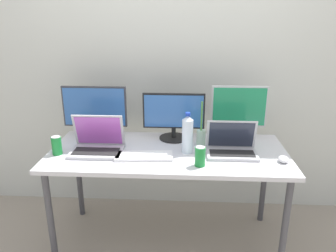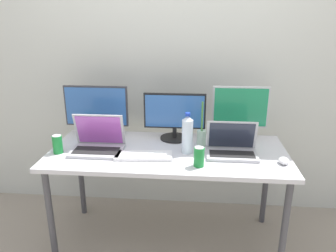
{
  "view_description": "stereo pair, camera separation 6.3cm",
  "coord_description": "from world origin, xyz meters",
  "px_view_note": "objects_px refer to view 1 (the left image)",
  "views": [
    {
      "loc": [
        0.12,
        -2.09,
        1.64
      ],
      "look_at": [
        0.0,
        0.0,
        0.92
      ],
      "focal_mm": 35.0,
      "sensor_mm": 36.0,
      "label": 1
    },
    {
      "loc": [
        0.18,
        -2.08,
        1.64
      ],
      "look_at": [
        0.0,
        0.0,
        0.92
      ],
      "focal_mm": 35.0,
      "sensor_mm": 36.0,
      "label": 2
    }
  ],
  "objects_px": {
    "soda_can_near_keyboard": "(57,146)",
    "water_bottle": "(187,134)",
    "monitor_left": "(95,111)",
    "bamboo_vase": "(201,136)",
    "monitor_center": "(174,116)",
    "keyboard_main": "(144,156)",
    "monitor_right": "(239,111)",
    "laptop_silver": "(97,143)",
    "work_desk": "(168,159)",
    "soda_can_by_laptop": "(200,156)",
    "laptop_secondary": "(232,146)",
    "mouse_by_keyboard": "(284,159)"
  },
  "relations": [
    {
      "from": "soda_can_near_keyboard",
      "to": "water_bottle",
      "type": "bearing_deg",
      "value": 5.26
    },
    {
      "from": "monitor_left",
      "to": "bamboo_vase",
      "type": "relative_size",
      "value": 1.49
    },
    {
      "from": "monitor_left",
      "to": "monitor_center",
      "type": "xyz_separation_m",
      "value": [
        0.59,
        -0.01,
        -0.02
      ]
    },
    {
      "from": "monitor_center",
      "to": "keyboard_main",
      "type": "xyz_separation_m",
      "value": [
        -0.18,
        -0.35,
        -0.17
      ]
    },
    {
      "from": "monitor_right",
      "to": "laptop_silver",
      "type": "xyz_separation_m",
      "value": [
        -0.99,
        -0.3,
        -0.16
      ]
    },
    {
      "from": "work_desk",
      "to": "monitor_left",
      "type": "height_order",
      "value": "monitor_left"
    },
    {
      "from": "monitor_center",
      "to": "soda_can_by_laptop",
      "type": "relative_size",
      "value": 3.63
    },
    {
      "from": "laptop_secondary",
      "to": "water_bottle",
      "type": "bearing_deg",
      "value": 179.1
    },
    {
      "from": "monitor_right",
      "to": "water_bottle",
      "type": "height_order",
      "value": "monitor_right"
    },
    {
      "from": "monitor_left",
      "to": "water_bottle",
      "type": "height_order",
      "value": "monitor_left"
    },
    {
      "from": "bamboo_vase",
      "to": "soda_can_near_keyboard",
      "type": "bearing_deg",
      "value": -167.46
    },
    {
      "from": "keyboard_main",
      "to": "water_bottle",
      "type": "bearing_deg",
      "value": 15.18
    },
    {
      "from": "laptop_silver",
      "to": "water_bottle",
      "type": "relative_size",
      "value": 1.23
    },
    {
      "from": "monitor_right",
      "to": "laptop_silver",
      "type": "height_order",
      "value": "monitor_right"
    },
    {
      "from": "mouse_by_keyboard",
      "to": "bamboo_vase",
      "type": "distance_m",
      "value": 0.58
    },
    {
      "from": "monitor_left",
      "to": "keyboard_main",
      "type": "height_order",
      "value": "monitor_left"
    },
    {
      "from": "monitor_right",
      "to": "keyboard_main",
      "type": "height_order",
      "value": "monitor_right"
    },
    {
      "from": "mouse_by_keyboard",
      "to": "monitor_right",
      "type": "bearing_deg",
      "value": 129.78
    },
    {
      "from": "mouse_by_keyboard",
      "to": "soda_can_by_laptop",
      "type": "distance_m",
      "value": 0.54
    },
    {
      "from": "work_desk",
      "to": "water_bottle",
      "type": "height_order",
      "value": "water_bottle"
    },
    {
      "from": "monitor_right",
      "to": "soda_can_near_keyboard",
      "type": "xyz_separation_m",
      "value": [
        -1.25,
        -0.36,
        -0.16
      ]
    },
    {
      "from": "work_desk",
      "to": "monitor_right",
      "type": "distance_m",
      "value": 0.64
    },
    {
      "from": "monitor_left",
      "to": "keyboard_main",
      "type": "relative_size",
      "value": 1.28
    },
    {
      "from": "laptop_secondary",
      "to": "soda_can_by_laptop",
      "type": "relative_size",
      "value": 2.66
    },
    {
      "from": "work_desk",
      "to": "keyboard_main",
      "type": "bearing_deg",
      "value": -140.67
    },
    {
      "from": "monitor_left",
      "to": "monitor_right",
      "type": "xyz_separation_m",
      "value": [
        1.07,
        0.02,
        0.01
      ]
    },
    {
      "from": "work_desk",
      "to": "laptop_silver",
      "type": "bearing_deg",
      "value": -175.23
    },
    {
      "from": "laptop_secondary",
      "to": "mouse_by_keyboard",
      "type": "height_order",
      "value": "laptop_secondary"
    },
    {
      "from": "monitor_left",
      "to": "mouse_by_keyboard",
      "type": "relative_size",
      "value": 5.31
    },
    {
      "from": "soda_can_by_laptop",
      "to": "bamboo_vase",
      "type": "bearing_deg",
      "value": 86.84
    },
    {
      "from": "soda_can_by_laptop",
      "to": "monitor_center",
      "type": "bearing_deg",
      "value": 111.77
    },
    {
      "from": "water_bottle",
      "to": "bamboo_vase",
      "type": "relative_size",
      "value": 0.87
    },
    {
      "from": "work_desk",
      "to": "laptop_silver",
      "type": "relative_size",
      "value": 4.71
    },
    {
      "from": "water_bottle",
      "to": "bamboo_vase",
      "type": "distance_m",
      "value": 0.18
    },
    {
      "from": "laptop_silver",
      "to": "monitor_center",
      "type": "bearing_deg",
      "value": 27.88
    },
    {
      "from": "monitor_left",
      "to": "laptop_silver",
      "type": "distance_m",
      "value": 0.33
    },
    {
      "from": "monitor_left",
      "to": "bamboo_vase",
      "type": "distance_m",
      "value": 0.82
    },
    {
      "from": "work_desk",
      "to": "soda_can_near_keyboard",
      "type": "xyz_separation_m",
      "value": [
        -0.74,
        -0.1,
        0.13
      ]
    },
    {
      "from": "mouse_by_keyboard",
      "to": "water_bottle",
      "type": "height_order",
      "value": "water_bottle"
    },
    {
      "from": "laptop_secondary",
      "to": "bamboo_vase",
      "type": "xyz_separation_m",
      "value": [
        -0.2,
        0.14,
        0.02
      ]
    },
    {
      "from": "monitor_left",
      "to": "laptop_silver",
      "type": "bearing_deg",
      "value": -73.48
    },
    {
      "from": "keyboard_main",
      "to": "mouse_by_keyboard",
      "type": "bearing_deg",
      "value": -5.78
    },
    {
      "from": "monitor_left",
      "to": "mouse_by_keyboard",
      "type": "height_order",
      "value": "monitor_left"
    },
    {
      "from": "monitor_center",
      "to": "mouse_by_keyboard",
      "type": "height_order",
      "value": "monitor_center"
    },
    {
      "from": "laptop_secondary",
      "to": "bamboo_vase",
      "type": "bearing_deg",
      "value": 144.99
    },
    {
      "from": "keyboard_main",
      "to": "mouse_by_keyboard",
      "type": "height_order",
      "value": "mouse_by_keyboard"
    },
    {
      "from": "monitor_left",
      "to": "keyboard_main",
      "type": "bearing_deg",
      "value": -41.25
    },
    {
      "from": "monitor_center",
      "to": "mouse_by_keyboard",
      "type": "relative_size",
      "value": 5.04
    },
    {
      "from": "laptop_silver",
      "to": "keyboard_main",
      "type": "distance_m",
      "value": 0.34
    },
    {
      "from": "work_desk",
      "to": "soda_can_near_keyboard",
      "type": "relative_size",
      "value": 12.98
    }
  ]
}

